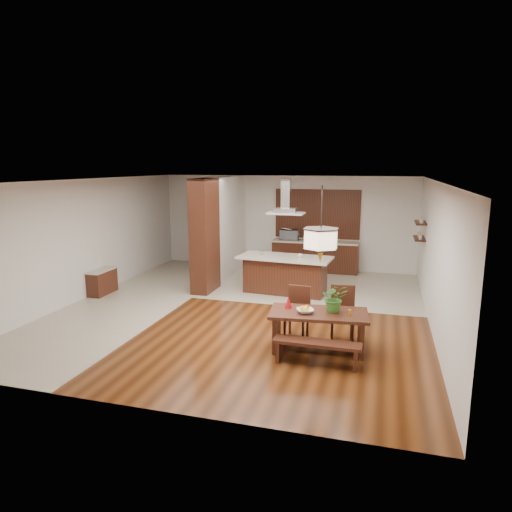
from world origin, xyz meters
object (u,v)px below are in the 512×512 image
(dining_bench, at_px, (317,353))
(kitchen_island, at_px, (285,274))
(foliage_plant, at_px, (335,298))
(range_hood, at_px, (286,196))
(island_cup, at_px, (300,256))
(dining_chair_right, at_px, (342,315))
(microwave, at_px, (289,235))
(pendant_lantern, at_px, (321,225))
(fruit_bowl, at_px, (305,311))
(dining_table, at_px, (318,322))
(dining_chair_left, at_px, (297,313))
(hallway_console, at_px, (102,282))

(dining_bench, relative_size, kitchen_island, 0.60)
(foliage_plant, xyz_separation_m, kitchen_island, (-1.60, 3.35, -0.46))
(range_hood, bearing_deg, island_cup, -13.10)
(dining_chair_right, bearing_deg, microwave, 104.33)
(pendant_lantern, xyz_separation_m, fruit_bowl, (-0.22, -0.11, -1.50))
(dining_chair_right, xyz_separation_m, island_cup, (-1.32, 2.79, 0.50))
(dining_chair_right, bearing_deg, range_hood, 113.74)
(pendant_lantern, bearing_deg, kitchen_island, 111.36)
(dining_table, bearing_deg, dining_bench, -83.77)
(dining_bench, xyz_separation_m, pendant_lantern, (-0.07, 0.61, 2.04))
(dining_chair_left, distance_m, microwave, 5.80)
(dining_table, height_order, foliage_plant, foliage_plant)
(hallway_console, xyz_separation_m, dining_chair_left, (5.30, -1.61, 0.17))
(dining_bench, distance_m, pendant_lantern, 2.13)
(pendant_lantern, distance_m, kitchen_island, 4.08)
(dining_bench, height_order, range_hood, range_hood)
(dining_bench, relative_size, dining_chair_left, 1.47)
(dining_chair_left, bearing_deg, hallway_console, 167.49)
(fruit_bowl, bearing_deg, dining_table, 27.00)
(hallway_console, height_order, dining_chair_left, dining_chair_left)
(dining_chair_right, bearing_deg, kitchen_island, 113.77)
(dining_table, height_order, island_cup, island_cup)
(dining_bench, bearing_deg, foliage_plant, 74.67)
(fruit_bowl, xyz_separation_m, microwave, (-1.57, 6.20, 0.36))
(pendant_lantern, height_order, kitchen_island, pendant_lantern)
(range_hood, height_order, microwave, range_hood)
(dining_chair_right, distance_m, fruit_bowl, 0.93)
(dining_chair_left, distance_m, fruit_bowl, 0.69)
(dining_bench, relative_size, pendant_lantern, 1.10)
(dining_chair_right, xyz_separation_m, fruit_bowl, (-0.59, -0.68, 0.23))
(dining_bench, height_order, microwave, microwave)
(dining_chair_left, xyz_separation_m, foliage_plant, (0.74, -0.38, 0.47))
(dining_chair_right, height_order, fruit_bowl, dining_chair_right)
(fruit_bowl, height_order, kitchen_island, kitchen_island)
(dining_bench, xyz_separation_m, microwave, (-1.86, 6.70, 0.90))
(pendant_lantern, distance_m, island_cup, 3.69)
(hallway_console, distance_m, kitchen_island, 4.64)
(hallway_console, xyz_separation_m, dining_bench, (5.85, -2.69, -0.11))
(pendant_lantern, relative_size, kitchen_island, 0.54)
(island_cup, bearing_deg, kitchen_island, 167.45)
(fruit_bowl, distance_m, microwave, 6.41)
(dining_table, xyz_separation_m, dining_chair_right, (0.37, 0.56, -0.01))
(hallway_console, bearing_deg, dining_table, -19.80)
(kitchen_island, bearing_deg, fruit_bowl, -67.60)
(fruit_bowl, height_order, island_cup, island_cup)
(dining_bench, distance_m, foliage_plant, 1.04)
(kitchen_island, bearing_deg, dining_chair_right, -54.38)
(pendant_lantern, bearing_deg, fruit_bowl, -153.00)
(dining_table, height_order, dining_chair_right, dining_chair_right)
(dining_bench, bearing_deg, dining_chair_left, 116.79)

